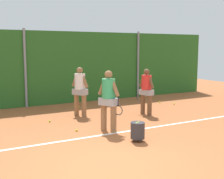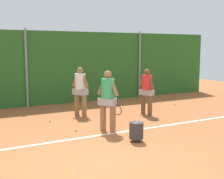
% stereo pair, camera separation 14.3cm
% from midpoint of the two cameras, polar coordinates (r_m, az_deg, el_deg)
% --- Properties ---
extents(ground_plane, '(28.57, 28.57, 0.00)m').
position_cam_midpoint_polar(ground_plane, '(8.26, -8.48, -8.95)').
color(ground_plane, '#A85B33').
extents(hedge_fence_backdrop, '(18.57, 0.25, 3.07)m').
position_cam_midpoint_polar(hedge_fence_backdrop, '(12.72, -16.46, 3.73)').
color(hedge_fence_backdrop, '#286023').
rests_on(hedge_fence_backdrop, ground_plane).
extents(fence_post_center, '(0.10, 0.10, 3.14)m').
position_cam_midpoint_polar(fence_post_center, '(12.55, -16.29, 3.85)').
color(fence_post_center, gray).
rests_on(fence_post_center, ground_plane).
extents(fence_post_right, '(0.10, 0.10, 3.14)m').
position_cam_midpoint_polar(fence_post_right, '(14.67, 4.64, 4.67)').
color(fence_post_right, gray).
rests_on(fence_post_right, ground_plane).
extents(court_baseline_paint, '(13.57, 0.10, 0.01)m').
position_cam_midpoint_polar(court_baseline_paint, '(8.07, -7.97, -9.30)').
color(court_baseline_paint, white).
rests_on(court_baseline_paint, ground_plane).
extents(player_foreground_near, '(0.50, 0.71, 1.75)m').
position_cam_midpoint_polar(player_foreground_near, '(8.55, -1.11, -1.55)').
color(player_foreground_near, '#8C603D').
rests_on(player_foreground_near, ground_plane).
extents(player_midcourt, '(0.38, 0.74, 1.64)m').
position_cam_midpoint_polar(player_midcourt, '(10.78, 6.08, 0.04)').
color(player_midcourt, brown).
rests_on(player_midcourt, ground_plane).
extents(player_backcourt_far, '(0.50, 0.64, 1.71)m').
position_cam_midpoint_polar(player_backcourt_far, '(10.64, -6.43, 0.16)').
color(player_backcourt_far, '#8C603D').
rests_on(player_backcourt_far, ground_plane).
extents(ball_hopper, '(0.36, 0.36, 0.51)m').
position_cam_midpoint_polar(ball_hopper, '(7.80, 4.31, -7.65)').
color(ball_hopper, '#2D2D33').
rests_on(ball_hopper, ground_plane).
extents(tennis_ball_0, '(0.07, 0.07, 0.07)m').
position_cam_midpoint_polar(tennis_ball_0, '(8.82, -7.14, -7.61)').
color(tennis_ball_0, '#CCDB33').
rests_on(tennis_ball_0, ground_plane).
extents(tennis_ball_5, '(0.07, 0.07, 0.07)m').
position_cam_midpoint_polar(tennis_ball_5, '(10.03, -12.04, -5.84)').
color(tennis_ball_5, '#CCDB33').
rests_on(tennis_ball_5, ground_plane).
extents(tennis_ball_6, '(0.07, 0.07, 0.07)m').
position_cam_midpoint_polar(tennis_ball_6, '(13.03, 11.27, -2.66)').
color(tennis_ball_6, '#CCDB33').
rests_on(tennis_ball_6, ground_plane).
extents(tennis_ball_7, '(0.07, 0.07, 0.07)m').
position_cam_midpoint_polar(tennis_ball_7, '(13.33, 8.64, -2.36)').
color(tennis_ball_7, '#CCDB33').
rests_on(tennis_ball_7, ground_plane).
extents(tennis_ball_10, '(0.07, 0.07, 0.07)m').
position_cam_midpoint_polar(tennis_ball_10, '(12.28, -6.60, -3.20)').
color(tennis_ball_10, '#CCDB33').
rests_on(tennis_ball_10, ground_plane).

